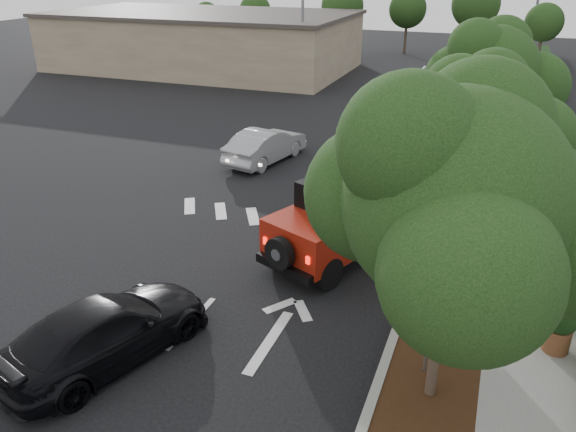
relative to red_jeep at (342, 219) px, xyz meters
The scene contains 19 objects.
ground 5.18m from the red_jeep, 118.27° to the right, with size 120.00×120.00×0.00m, color black.
curb 7.96m from the red_jeep, 73.69° to the left, with size 0.20×70.00×0.15m, color #9E9B93.
planting_strip 8.29m from the red_jeep, 66.98° to the left, with size 1.80×70.00×0.12m, color black.
sidewalk 9.20m from the red_jeep, 55.94° to the left, with size 2.00×70.00×0.12m, color gray.
hedge 10.01m from the red_jeep, 49.26° to the left, with size 0.80×70.00×0.80m, color black.
commercial_building 31.50m from the red_jeep, 125.73° to the left, with size 22.00×12.00×4.00m, color #88715E.
transmission_tower 43.73m from the red_jeep, 85.26° to the left, with size 7.00×4.00×28.00m, color slate, non-canonical shape.
street_tree_near 6.01m from the red_jeep, 56.95° to the right, with size 3.80×3.80×5.92m, color black, non-canonical shape.
street_tree_mid 3.99m from the red_jeep, 32.69° to the left, with size 3.20×3.20×5.32m, color black, non-canonical shape.
street_tree_far 9.22m from the red_jeep, 69.43° to the left, with size 3.40×3.40×5.62m, color black, non-canonical shape.
light_pole_a 23.35m from the red_jeep, 112.40° to the left, with size 2.00×0.22×9.00m, color slate, non-canonical shape.
light_pole_b 35.01m from the red_jeep, 106.41° to the left, with size 2.00×0.22×9.00m, color slate, non-canonical shape.
red_jeep is the anchor object (origin of this frame).
silver_suv_ahead 5.34m from the red_jeep, 81.33° to the left, with size 2.38×5.17×1.44m, color #A1A2A8.
black_suv_oncoming 7.04m from the red_jeep, 118.84° to the right, with size 1.92×4.71×1.37m, color black.
silver_sedan_oncoming 8.66m from the red_jeep, 127.42° to the left, with size 1.49×4.26×1.40m, color #9DA0A4.
parked_suv 24.60m from the red_jeep, 121.23° to the left, with size 1.85×4.61×1.57m, color #B7BABF.
speed_hump_sign 5.27m from the red_jeep, 55.03° to the right, with size 1.00×0.15×2.14m.
terracotta_planter 6.15m from the red_jeep, 25.42° to the right, with size 0.69×0.69×1.21m.
Camera 1 is at (6.05, -9.42, 7.82)m, focal length 35.00 mm.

